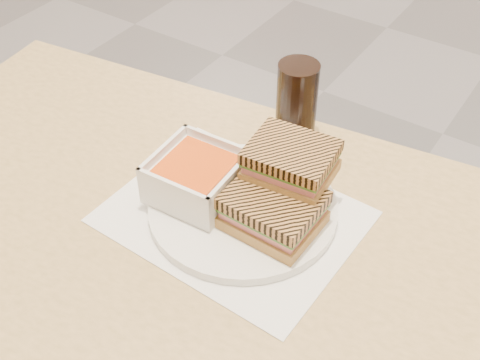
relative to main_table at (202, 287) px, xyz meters
The scene contains 7 objects.
main_table is the anchor object (origin of this frame).
tray_liner 0.13m from the main_table, 76.04° to the left, with size 0.38×0.30×0.00m.
plate 0.15m from the main_table, 74.13° to the left, with size 0.29×0.29×0.02m.
soup_bowl 0.18m from the main_table, 126.50° to the left, with size 0.13×0.13×0.07m.
panini_lower 0.20m from the main_table, 41.63° to the left, with size 0.13×0.11×0.06m.
panini_upper 0.26m from the main_table, 60.07° to the left, with size 0.13×0.11×0.05m.
cola_glass 0.34m from the main_table, 90.65° to the left, with size 0.07×0.07×0.15m.
Camera 1 is at (0.39, -2.56, 1.44)m, focal length 46.78 mm.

